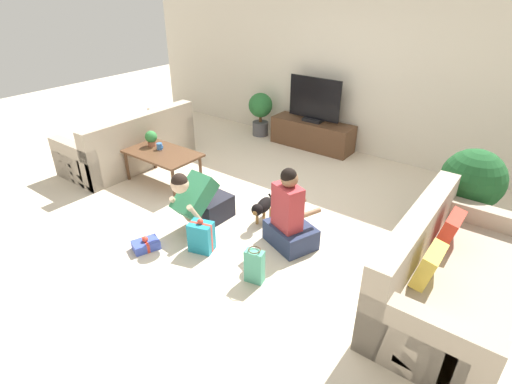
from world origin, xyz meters
TOP-DOWN VIEW (x-y plane):
  - ground_plane at (0.00, 0.00)m, footprint 16.00×16.00m
  - wall_back at (0.00, 2.63)m, footprint 8.40×0.06m
  - sofa_left at (-2.37, 0.06)m, footprint 0.95×1.94m
  - sofa_right at (2.37, -0.23)m, footprint 0.95×1.94m
  - coffee_table at (-1.45, -0.10)m, footprint 1.09×0.62m
  - tv_console at (-0.45, 2.34)m, footprint 1.42×0.44m
  - tv at (-0.45, 2.34)m, footprint 0.93×0.20m
  - potted_plant_corner_right at (2.23, 1.10)m, footprint 0.67×0.67m
  - potted_plant_back_left at (-1.51, 2.29)m, footprint 0.43×0.43m
  - person_kneeling at (-0.23, -0.60)m, footprint 0.36×0.80m
  - person_sitting at (0.79, -0.31)m, footprint 0.63×0.59m
  - dog at (0.30, -0.12)m, footprint 0.21×0.50m
  - gift_box_a at (-0.40, -1.30)m, footprint 0.27×0.32m
  - gift_box_b at (0.10, -0.95)m, footprint 0.29×0.25m
  - gift_bag_a at (0.85, -1.01)m, footprint 0.20×0.14m
  - mug at (-1.54, -0.05)m, footprint 0.12×0.08m
  - tabletop_plant at (-1.73, -0.03)m, footprint 0.17×0.17m

SIDE VIEW (x-z plane):
  - ground_plane at x=0.00m, z-range 0.00..0.00m
  - gift_box_a at x=-0.40m, z-range -0.03..0.13m
  - gift_box_b at x=0.10m, z-range -0.03..0.37m
  - gift_bag_a at x=0.85m, z-range -0.01..0.37m
  - dog at x=0.30m, z-range 0.05..0.38m
  - tv_console at x=-0.45m, z-range 0.00..0.46m
  - sofa_left at x=-2.37m, z-range -0.13..0.71m
  - sofa_right at x=2.37m, z-range -0.13..0.71m
  - person_sitting at x=0.79m, z-range -0.14..0.79m
  - person_kneeling at x=-0.23m, z-range -0.05..0.73m
  - coffee_table at x=-1.45m, z-range 0.19..0.65m
  - potted_plant_back_left at x=-1.51m, z-range 0.08..0.86m
  - mug at x=-1.54m, z-range 0.47..0.56m
  - tabletop_plant at x=-1.73m, z-range 0.48..0.70m
  - potted_plant_corner_right at x=2.23m, z-range 0.14..1.15m
  - tv at x=-0.45m, z-range 0.42..1.15m
  - wall_back at x=0.00m, z-range 0.00..2.60m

